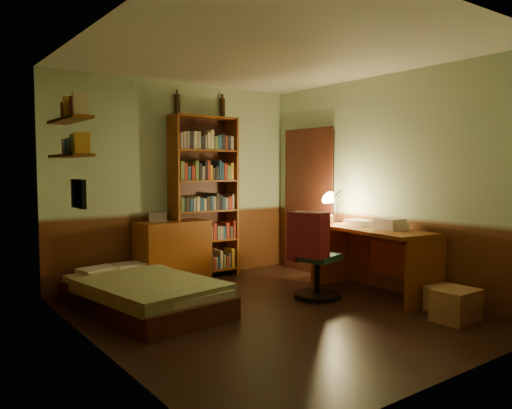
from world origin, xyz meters
TOP-DOWN VIEW (x-y plane):
  - floor at (0.00, 0.00)m, footprint 3.50×4.00m
  - ceiling at (0.00, 0.00)m, footprint 3.50×4.00m
  - wall_back at (0.00, 2.01)m, footprint 3.50×0.02m
  - wall_left at (-1.76, 0.00)m, footprint 0.02×4.00m
  - wall_right at (1.76, 0.00)m, footprint 0.02×4.00m
  - wall_front at (0.00, -2.01)m, footprint 3.50×0.02m
  - doorway at (1.72, 1.30)m, footprint 0.06×0.90m
  - door_trim at (1.69, 1.30)m, footprint 0.02×0.98m
  - bed at (-0.98, 0.93)m, footprint 1.22×2.01m
  - dresser at (-0.21, 1.76)m, footprint 0.93×0.51m
  - mini_stereo at (-0.35, 1.89)m, footprint 0.27×0.24m
  - bookshelf at (0.31, 1.85)m, footprint 0.94×0.32m
  - bottle_left at (-0.02, 1.96)m, footprint 0.09×0.09m
  - bottle_right at (0.68, 1.96)m, footprint 0.09×0.09m
  - desk at (1.44, -0.11)m, footprint 0.78×1.52m
  - paper_stack at (1.24, 0.59)m, footprint 0.26×0.32m
  - desk_lamp at (1.58, 0.62)m, footprint 0.22×0.22m
  - office_chair at (0.80, 0.17)m, footprint 0.68×0.63m
  - red_jacket at (0.67, -0.08)m, footprint 0.31×0.46m
  - wall_shelf_lower at (-1.64, 1.10)m, footprint 0.20×0.90m
  - wall_shelf_upper at (-1.64, 1.10)m, footprint 0.20×0.90m
  - framed_picture at (-1.72, 0.60)m, footprint 0.04×0.32m
  - cardboard_box_a at (1.28, -1.27)m, footprint 0.42×0.34m
  - cardboard_box_b at (1.51, -1.02)m, footprint 0.38×0.33m

SIDE VIEW (x-z plane):
  - floor at x=0.00m, z-range -0.02..0.00m
  - cardboard_box_b at x=1.51m, z-range 0.00..0.26m
  - cardboard_box_a at x=1.28m, z-range 0.00..0.31m
  - bed at x=-0.98m, z-range 0.00..0.57m
  - desk at x=1.44m, z-range 0.00..0.78m
  - dresser at x=-0.21m, z-range 0.00..0.81m
  - office_chair at x=0.80m, z-range 0.00..1.12m
  - paper_stack at x=1.24m, z-range 0.78..0.90m
  - mini_stereo at x=-0.35m, z-range 0.81..0.93m
  - doorway at x=1.72m, z-range 0.00..2.00m
  - door_trim at x=1.69m, z-range -0.04..2.04m
  - desk_lamp at x=1.58m, z-range 0.78..1.34m
  - bookshelf at x=0.31m, z-range 0.00..2.17m
  - framed_picture at x=-1.72m, z-range 1.12..1.38m
  - wall_back at x=0.00m, z-range 0.00..2.60m
  - wall_left at x=-1.76m, z-range 0.00..2.60m
  - wall_right at x=1.76m, z-range 0.00..2.60m
  - wall_front at x=0.00m, z-range 0.00..2.60m
  - red_jacket at x=0.67m, z-range 1.12..1.62m
  - wall_shelf_lower at x=-1.64m, z-range 1.59..1.61m
  - wall_shelf_upper at x=-1.64m, z-range 1.94..1.96m
  - bottle_left at x=-0.02m, z-range 2.17..2.44m
  - bottle_right at x=0.68m, z-range 2.17..2.44m
  - ceiling at x=0.00m, z-range 2.60..2.62m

